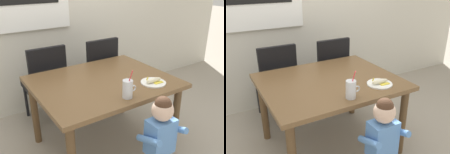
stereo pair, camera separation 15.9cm
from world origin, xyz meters
TOP-DOWN VIEW (x-y plane):
  - ground_plane at (0.00, 0.00)m, footprint 24.00×24.00m
  - dining_table at (0.00, 0.00)m, footprint 1.26×1.05m
  - dining_chair_left at (-0.30, 0.76)m, footprint 0.44×0.45m
  - dining_chair_right at (0.37, 0.72)m, footprint 0.44×0.44m
  - toddler_standing at (0.10, -0.69)m, footprint 0.33×0.24m
  - milk_cup at (-0.02, -0.41)m, footprint 0.13×0.09m
  - snack_plate at (0.35, -0.32)m, footprint 0.23×0.23m
  - peeled_banana at (0.34, -0.32)m, footprint 0.17×0.11m

SIDE VIEW (x-z plane):
  - ground_plane at x=0.00m, z-range 0.00..0.00m
  - toddler_standing at x=0.10m, z-range 0.11..0.95m
  - dining_chair_left at x=-0.30m, z-range 0.06..1.02m
  - dining_chair_right at x=0.37m, z-range 0.06..1.02m
  - dining_table at x=0.00m, z-range 0.28..1.02m
  - snack_plate at x=0.35m, z-range 0.75..0.76m
  - peeled_banana at x=0.34m, z-range 0.74..0.81m
  - milk_cup at x=-0.02m, z-range 0.69..0.94m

